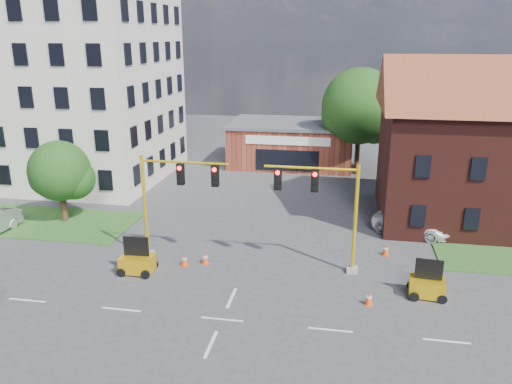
% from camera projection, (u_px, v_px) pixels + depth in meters
% --- Properties ---
extents(ground, '(120.00, 120.00, 0.00)m').
position_uv_depth(ground, '(222.00, 319.00, 23.23)').
color(ground, '#3A3B3D').
rests_on(ground, ground).
extents(lane_markings, '(60.00, 36.00, 0.01)m').
position_uv_depth(lane_markings, '(205.00, 358.00, 20.41)').
color(lane_markings, white).
rests_on(lane_markings, ground).
extents(office_block, '(18.40, 15.40, 20.60)m').
position_uv_depth(office_block, '(59.00, 63.00, 44.02)').
color(office_block, silver).
rests_on(office_block, ground).
extents(brick_shop, '(12.40, 8.40, 4.30)m').
position_uv_depth(brick_shop, '(292.00, 143.00, 50.73)').
color(brick_shop, maroon).
rests_on(brick_shop, ground).
extents(tree_large, '(7.34, 6.99, 9.94)m').
position_uv_depth(tree_large, '(364.00, 109.00, 45.65)').
color(tree_large, '#382014').
rests_on(tree_large, ground).
extents(tree_nw_front, '(4.39, 4.18, 5.82)m').
position_uv_depth(tree_nw_front, '(63.00, 173.00, 34.38)').
color(tree_nw_front, '#382014').
rests_on(tree_nw_front, ground).
extents(signal_mast_west, '(5.30, 0.60, 6.20)m').
position_uv_depth(signal_mast_west, '(171.00, 195.00, 28.40)').
color(signal_mast_west, gray).
rests_on(signal_mast_west, ground).
extents(signal_mast_east, '(5.30, 0.60, 6.20)m').
position_uv_depth(signal_mast_east, '(325.00, 204.00, 26.95)').
color(signal_mast_east, gray).
rests_on(signal_mast_east, ground).
extents(trailer_west, '(1.86, 1.28, 2.05)m').
position_uv_depth(trailer_west, '(137.00, 262.00, 27.60)').
color(trailer_west, yellow).
rests_on(trailer_west, ground).
extents(trailer_east, '(1.82, 1.31, 1.95)m').
position_uv_depth(trailer_east, '(427.00, 286.00, 25.09)').
color(trailer_east, yellow).
rests_on(trailer_east, ground).
extents(cone_a, '(0.40, 0.40, 0.70)m').
position_uv_depth(cone_a, '(184.00, 260.00, 28.54)').
color(cone_a, '#EF410C').
rests_on(cone_a, ground).
extents(cone_b, '(0.40, 0.40, 0.70)m').
position_uv_depth(cone_b, '(205.00, 258.00, 28.79)').
color(cone_b, '#EF410C').
rests_on(cone_b, ground).
extents(cone_c, '(0.40, 0.40, 0.70)m').
position_uv_depth(cone_c, '(369.00, 299.00, 24.37)').
color(cone_c, '#EF410C').
rests_on(cone_c, ground).
extents(cone_d, '(0.40, 0.40, 0.70)m').
position_uv_depth(cone_d, '(386.00, 250.00, 29.89)').
color(cone_d, '#EF410C').
rests_on(cone_d, ground).
extents(pickup_white, '(5.66, 4.09, 1.43)m').
position_uv_depth(pickup_white, '(413.00, 223.00, 33.07)').
color(pickup_white, white).
rests_on(pickup_white, ground).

